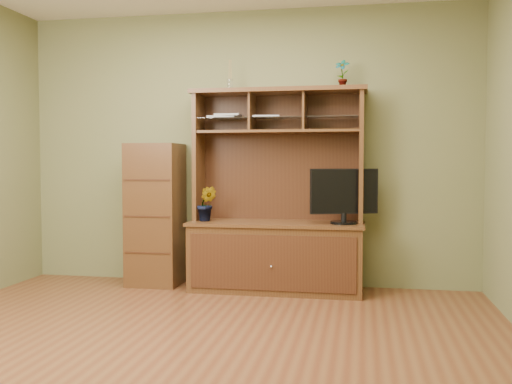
# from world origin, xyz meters

# --- Properties ---
(room) EXTENTS (4.54, 4.04, 2.74)m
(room) POSITION_xyz_m (0.00, 0.00, 1.35)
(room) COLOR brown
(room) RESTS_ON ground
(media_hutch) EXTENTS (1.66, 0.61, 1.90)m
(media_hutch) POSITION_xyz_m (0.35, 1.73, 0.52)
(media_hutch) COLOR #432613
(media_hutch) RESTS_ON room
(monitor) EXTENTS (0.61, 0.27, 0.50)m
(monitor) POSITION_xyz_m (0.98, 1.64, 0.92)
(monitor) COLOR black
(monitor) RESTS_ON media_hutch
(orchid_plant) EXTENTS (0.19, 0.16, 0.33)m
(orchid_plant) POSITION_xyz_m (-0.31, 1.65, 0.82)
(orchid_plant) COLOR #2A521C
(orchid_plant) RESTS_ON media_hutch
(top_plant) EXTENTS (0.16, 0.13, 0.26)m
(top_plant) POSITION_xyz_m (0.94, 1.80, 2.03)
(top_plant) COLOR #3A6B25
(top_plant) RESTS_ON media_hutch
(reed_diffuser) EXTENTS (0.06, 0.06, 0.29)m
(reed_diffuser) POSITION_xyz_m (-0.12, 1.80, 2.01)
(reed_diffuser) COLOR silver
(reed_diffuser) RESTS_ON media_hutch
(magazines) EXTENTS (0.72, 0.24, 0.04)m
(magazines) POSITION_xyz_m (-0.04, 1.80, 1.65)
(magazines) COLOR silver
(magazines) RESTS_ON media_hutch
(side_cabinet) EXTENTS (0.50, 0.45, 1.39)m
(side_cabinet) POSITION_xyz_m (-0.87, 1.76, 0.70)
(side_cabinet) COLOR #432613
(side_cabinet) RESTS_ON room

